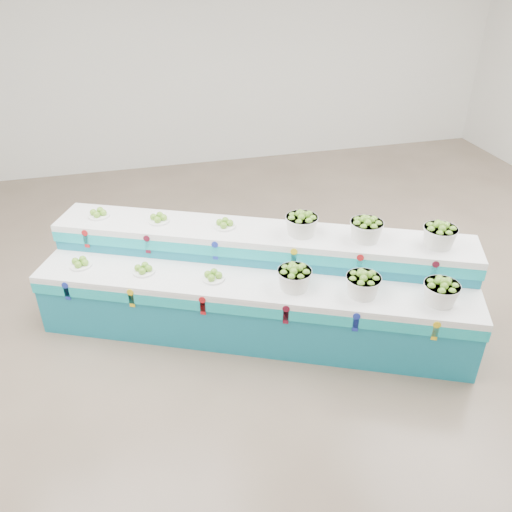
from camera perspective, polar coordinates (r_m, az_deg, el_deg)
name	(u,v)px	position (r m, az deg, el deg)	size (l,w,h in m)	color
ground	(328,313)	(6.05, 7.92, -6.20)	(10.00, 10.00, 0.00)	brown
back_wall	(231,50)	(9.73, -2.72, 21.57)	(10.00, 10.00, 0.00)	silver
display_stand	(256,285)	(5.56, 0.00, -3.17)	(4.51, 1.16, 1.02)	teal
plate_lower_left	(80,262)	(5.75, -18.65, -0.65)	(0.23, 0.23, 0.10)	white
plate_lower_mid	(143,268)	(5.47, -12.20, -1.34)	(0.23, 0.23, 0.10)	white
plate_lower_right	(213,275)	(5.26, -4.70, -2.12)	(0.23, 0.23, 0.10)	white
basket_lower_left	(294,277)	(5.10, 4.22, -2.32)	(0.34, 0.34, 0.24)	silver
basket_lower_mid	(363,284)	(5.09, 11.61, -2.99)	(0.34, 0.34, 0.24)	silver
basket_lower_right	(441,291)	(5.18, 19.56, -3.66)	(0.34, 0.34, 0.24)	silver
plate_upper_left	(98,213)	(6.04, -16.83, 4.54)	(0.23, 0.23, 0.10)	white
plate_upper_mid	(158,218)	(5.77, -10.60, 4.12)	(0.23, 0.23, 0.10)	white
plate_upper_right	(225,223)	(5.57, -3.45, 3.59)	(0.23, 0.23, 0.10)	white
basket_upper_left	(302,223)	(5.42, 5.00, 3.56)	(0.34, 0.34, 0.24)	silver
basket_upper_mid	(366,229)	(5.42, 11.95, 2.94)	(0.34, 0.34, 0.24)	silver
basket_upper_right	(440,235)	(5.50, 19.42, 2.21)	(0.34, 0.34, 0.24)	silver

